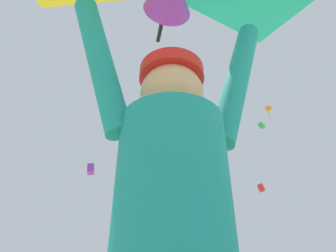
{
  "coord_description": "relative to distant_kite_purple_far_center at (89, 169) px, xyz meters",
  "views": [
    {
      "loc": [
        -0.32,
        -1.18,
        0.88
      ],
      "look_at": [
        -0.31,
        1.82,
        2.71
      ],
      "focal_mm": 29.89,
      "sensor_mm": 36.0,
      "label": 1
    }
  ],
  "objects": [
    {
      "name": "distant_kite_purple_far_center",
      "position": [
        0.0,
        0.0,
        0.0
      ],
      "size": [
        0.81,
        0.86,
        1.15
      ],
      "color": "purple"
    },
    {
      "name": "distant_kite_teal_mid_right",
      "position": [
        13.44,
        5.11,
        5.48
      ],
      "size": [
        1.26,
        1.27,
        2.1
      ],
      "color": "#19B2AD"
    },
    {
      "name": "distant_kite_red_overhead_distant",
      "position": [
        18.36,
        6.7,
        0.41
      ],
      "size": [
        0.8,
        0.59,
        0.99
      ],
      "color": "red"
    },
    {
      "name": "distant_kite_orange_low_right",
      "position": [
        19.11,
        1.69,
        8.07
      ],
      "size": [
        0.99,
        0.92,
        1.88
      ],
      "color": "orange"
    },
    {
      "name": "distant_kite_green_high_left",
      "position": [
        8.2,
        -2.49,
        7.84
      ],
      "size": [
        1.65,
        1.58,
        2.8
      ],
      "color": "green"
    },
    {
      "name": "distant_kite_red_low_left",
      "position": [
        1.33,
        7.57,
        5.25
      ],
      "size": [
        0.85,
        0.85,
        0.13
      ],
      "color": "red"
    },
    {
      "name": "distant_kite_green_mid_left",
      "position": [
        19.51,
        5.64,
        8.35
      ],
      "size": [
        0.85,
        0.87,
        0.97
      ],
      "color": "green"
    },
    {
      "name": "distant_kite_red_high_right",
      "position": [
        11.59,
        -3.24,
        -6.36
      ],
      "size": [
        0.69,
        0.69,
        0.16
      ],
      "color": "red"
    }
  ]
}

